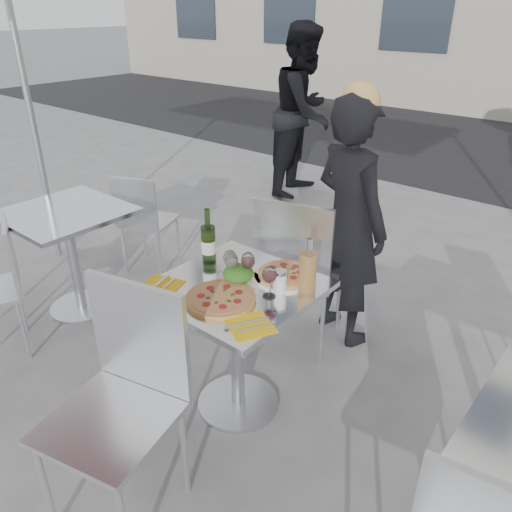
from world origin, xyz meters
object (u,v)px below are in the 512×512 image
Objects in this scene: salad_plate at (238,275)px; wineglass_white_b at (230,259)px; wine_bottle at (208,242)px; wineglass_red_b at (269,276)px; chair_far at (298,263)px; sugar_shaker at (280,281)px; woman_diner at (349,224)px; side_table_left at (70,240)px; side_chair_lfar at (143,216)px; pedestrian_a at (304,112)px; carafe at (308,273)px; napkin_left at (160,286)px; pizza_near at (221,298)px; napkin_right at (250,325)px; wineglass_red_a at (248,261)px; main_table at (237,322)px; chair_near at (124,387)px; pizza_far at (285,275)px; wineglass_white_a at (232,262)px.

wineglass_white_b is at bearing -172.53° from salad_plate.
wineglass_red_b is (0.45, -0.07, -0.00)m from wine_bottle.
chair_far is 9.43× the size of sugar_shaker.
woman_diner is 0.94m from wineglass_red_b.
side_table_left is 0.92× the size of side_chair_lfar.
woman_diner is at bearing -150.70° from pedestrian_a.
napkin_left is (-0.58, -0.38, -0.11)m from carafe.
side_table_left is at bearing 49.69° from woman_diner.
pizza_near is at bearing -37.75° from wine_bottle.
wineglass_white_b is at bearing -165.56° from sugar_shaker.
wineglass_white_b is at bearing 1.23° from side_table_left.
wineglass_red_a is at bearing 159.39° from napkin_right.
wineglass_white_b and wineglass_red_a have the same top height.
chair_near is (0.01, -0.68, 0.06)m from main_table.
woman_diner is (0.05, 1.63, 0.17)m from chair_near.
main_table is 0.47m from carafe.
chair_near is at bearing -87.57° from salad_plate.
salad_plate reaches higher than main_table.
chair_far reaches higher than side_table_left.
pizza_near is 0.25m from wineglass_red_b.
chair_far is 1.00× the size of chair_near.
wineglass_red_b is (1.76, -0.64, 0.38)m from side_chair_lfar.
wineglass_red_a is at bearing 74.53° from main_table.
chair_far is at bearing 113.30° from wineglass_red_b.
salad_plate is at bearing 1.43° from side_table_left.
chair_far is 0.91m from napkin_right.
chair_far is at bearing 86.78° from woman_diner.
pizza_near is (-0.02, -1.09, -0.01)m from woman_diner.
salad_plate is 0.38m from napkin_left.
chair_far is 0.79m from pizza_near.
pizza_near is (0.11, -0.76, 0.16)m from chair_far.
wineglass_white_b reaches higher than pizza_far.
pedestrian_a is 11.43× the size of wineglass_white_b.
sugar_shaker is (1.93, -2.94, -0.10)m from pedestrian_a.
main_table is at bearing 169.50° from napkin_right.
side_chair_lfar is (-1.50, 0.05, -0.11)m from chair_far.
carafe is at bearing 56.39° from chair_near.
chair_far is at bearing 98.01° from pizza_near.
wineglass_white_a is at bearing 80.55° from chair_near.
side_chair_lfar is 0.45× the size of pedestrian_a.
chair_near is (1.51, -0.68, 0.06)m from side_table_left.
napkin_left is at bearing -144.10° from sugar_shaker.
chair_near is at bearing -90.36° from wineglass_red_a.
wineglass_white_b is (-0.37, -0.11, -0.01)m from carafe.
wineglass_red_a is at bearing 29.14° from napkin_left.
napkin_right is at bearing -15.88° from pizza_near.
wineglass_red_b is (0.16, -0.04, 0.00)m from wineglass_red_a.
salad_plate is 0.91× the size of napkin_right.
side_table_left is 3.32× the size of napkin_left.
woman_diner is 5.23× the size of wine_bottle.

